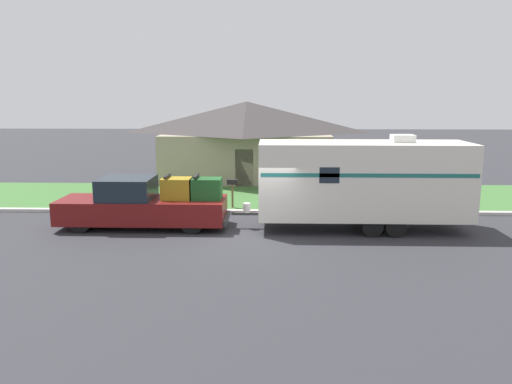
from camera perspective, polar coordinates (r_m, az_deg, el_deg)
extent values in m
plane|color=#2D2D33|center=(17.84, 0.47, -5.22)|extent=(120.00, 120.00, 0.00)
cube|color=beige|center=(21.45, 0.70, -2.26)|extent=(80.00, 0.30, 0.14)
cube|color=#3D6B33|center=(25.03, 0.86, -0.49)|extent=(80.00, 7.00, 0.03)
cube|color=gray|center=(30.55, -1.06, 4.19)|extent=(9.78, 6.11, 2.78)
pyramid|color=#3D3838|center=(30.37, -1.07, 8.55)|extent=(10.57, 6.60, 1.87)
cube|color=#4C3828|center=(27.60, -1.36, 2.76)|extent=(1.00, 0.06, 2.10)
cylinder|color=black|center=(19.49, -19.51, -3.13)|extent=(0.89, 0.28, 0.89)
cylinder|color=black|center=(21.04, -17.85, -2.02)|extent=(0.89, 0.28, 0.89)
cylinder|color=black|center=(18.40, -7.33, -3.39)|extent=(0.89, 0.28, 0.89)
cylinder|color=black|center=(20.03, -6.57, -2.19)|extent=(0.89, 0.28, 0.89)
cube|color=maroon|center=(19.92, -16.29, -1.94)|extent=(3.80, 2.06, 0.87)
cube|color=#19232D|center=(19.55, -14.51, 0.43)|extent=(1.97, 1.90, 0.81)
cube|color=maroon|center=(19.18, -7.30, -2.07)|extent=(2.50, 2.06, 0.87)
cube|color=#333333|center=(19.09, -3.38, -3.04)|extent=(0.12, 1.86, 0.20)
cube|color=olive|center=(19.10, -8.99, 0.40)|extent=(1.15, 0.87, 0.80)
cube|color=black|center=(19.10, -10.12, 1.82)|extent=(0.10, 0.95, 0.08)
cube|color=#194C1E|center=(18.93, -5.71, 0.38)|extent=(1.15, 0.87, 0.80)
cube|color=black|center=(18.90, -6.84, 1.82)|extent=(0.10, 0.95, 0.08)
cylinder|color=black|center=(18.31, 13.17, -3.88)|extent=(0.75, 0.22, 0.75)
cylinder|color=black|center=(20.40, 11.97, -2.32)|extent=(0.75, 0.22, 0.75)
cylinder|color=black|center=(18.49, 15.67, -3.86)|extent=(0.75, 0.22, 0.75)
cylinder|color=black|center=(20.57, 14.23, -2.31)|extent=(0.75, 0.22, 0.75)
cube|color=silver|center=(19.01, 12.11, 1.40)|extent=(7.73, 2.48, 2.78)
cube|color=#1E6660|center=(17.75, 12.86, 1.85)|extent=(7.57, 0.01, 0.14)
cube|color=#383838|center=(18.99, -1.22, -2.49)|extent=(1.06, 0.12, 0.10)
cylinder|color=silver|center=(18.94, -1.06, -1.82)|extent=(0.28, 0.28, 0.36)
cube|color=silver|center=(19.13, 16.42, 5.89)|extent=(0.80, 0.68, 0.28)
cube|color=#19232D|center=(17.54, 8.39, 1.90)|extent=(0.70, 0.01, 0.56)
cylinder|color=brown|center=(22.41, -2.71, -0.48)|extent=(0.09, 0.09, 1.08)
cube|color=black|center=(22.29, -2.72, 1.15)|extent=(0.48, 0.20, 0.22)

